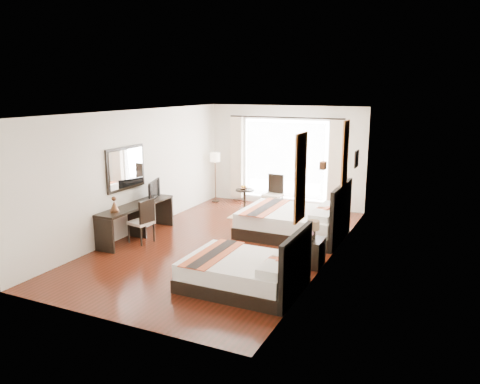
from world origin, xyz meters
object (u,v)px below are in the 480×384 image
at_px(nightstand, 311,252).
at_px(floor_lamp, 215,161).
at_px(window_chair, 273,201).
at_px(table_lamp, 313,227).
at_px(console_desk, 137,221).
at_px(side_table, 245,200).
at_px(fruit_bowl, 244,189).
at_px(desk_chair, 142,229).
at_px(bed_far, 295,222).
at_px(bed_near, 246,272).
at_px(vase, 310,240).
at_px(television, 151,190).

height_order(nightstand, floor_lamp, floor_lamp).
bearing_deg(window_chair, table_lamp, 35.65).
bearing_deg(floor_lamp, console_desk, -90.33).
xyz_separation_m(side_table, fruit_bowl, (-0.02, -0.03, 0.31)).
bearing_deg(desk_chair, fruit_bowl, -94.11).
height_order(bed_far, nightstand, bed_far).
relative_size(bed_near, table_lamp, 5.32).
bearing_deg(window_chair, bed_far, 38.41).
distance_m(bed_near, side_table, 5.09).
distance_m(vase, window_chair, 4.06).
relative_size(television, desk_chair, 0.81).
bearing_deg(desk_chair, bed_near, 168.39).
bearing_deg(nightstand, desk_chair, -176.20).
bearing_deg(bed_near, desk_chair, 158.37).
xyz_separation_m(bed_near, nightstand, (0.69, 1.44, -0.03)).
xyz_separation_m(bed_near, console_desk, (-3.33, 1.45, 0.09)).
distance_m(bed_near, desk_chair, 3.23).
bearing_deg(bed_far, floor_lamp, 146.17).
xyz_separation_m(bed_near, vase, (0.72, 1.24, 0.28)).
relative_size(vase, console_desk, 0.06).
bearing_deg(nightstand, floor_lamp, 137.16).
bearing_deg(floor_lamp, side_table, -23.60).
height_order(bed_far, floor_lamp, floor_lamp).
relative_size(bed_near, television, 2.49).
xyz_separation_m(nightstand, console_desk, (-4.02, 0.01, 0.12)).
bearing_deg(desk_chair, vase, -169.28).
xyz_separation_m(bed_far, window_chair, (-1.19, 1.69, -0.02)).
relative_size(television, window_chair, 0.77).
bearing_deg(table_lamp, television, 172.78).
relative_size(nightstand, table_lamp, 1.48).
distance_m(nightstand, desk_chair, 3.70).
height_order(bed_near, fruit_bowl, bed_near).
bearing_deg(floor_lamp, fruit_bowl, -25.37).
bearing_deg(bed_near, side_table, 114.71).
bearing_deg(television, bed_near, -139.66).
relative_size(nightstand, fruit_bowl, 2.71).
relative_size(floor_lamp, side_table, 2.51).
height_order(bed_far, window_chair, bed_far).
relative_size(bed_far, vase, 18.11).
bearing_deg(window_chair, fruit_bowl, -77.45).
xyz_separation_m(desk_chair, window_chair, (1.66, 3.53, 0.02)).
height_order(table_lamp, window_chair, window_chair).
xyz_separation_m(table_lamp, vase, (0.02, -0.25, -0.19)).
bearing_deg(console_desk, bed_near, -23.49).
xyz_separation_m(bed_far, console_desk, (-3.17, -1.58, 0.05)).
bearing_deg(bed_far, bed_near, -87.08).
bearing_deg(table_lamp, bed_far, 119.06).
height_order(console_desk, fruit_bowl, console_desk).
bearing_deg(side_table, window_chair, 7.02).
bearing_deg(side_table, television, -114.13).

